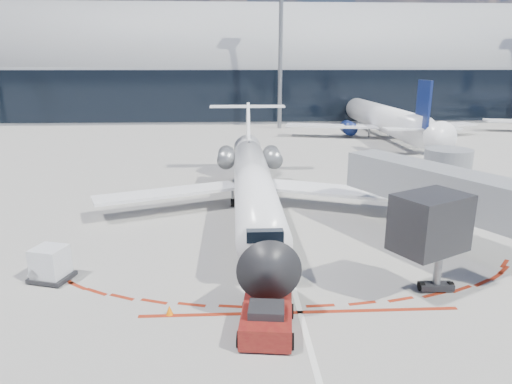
{
  "coord_description": "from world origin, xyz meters",
  "views": [
    {
      "loc": [
        -2.8,
        -29.1,
        10.42
      ],
      "look_at": [
        -1.34,
        0.32,
        2.17
      ],
      "focal_mm": 32.0,
      "sensor_mm": 36.0,
      "label": 1
    }
  ],
  "objects_px": {
    "uld_container": "(51,264)",
    "regional_jet": "(253,180)",
    "pushback_tug": "(267,319)",
    "ramp_worker": "(284,285)"
  },
  "relations": [
    {
      "from": "ramp_worker",
      "to": "uld_container",
      "type": "height_order",
      "value": "uld_container"
    },
    {
      "from": "regional_jet",
      "to": "pushback_tug",
      "type": "relative_size",
      "value": 5.48
    },
    {
      "from": "pushback_tug",
      "to": "regional_jet",
      "type": "bearing_deg",
      "value": 96.33
    },
    {
      "from": "ramp_worker",
      "to": "uld_container",
      "type": "distance_m",
      "value": 11.7
    },
    {
      "from": "regional_jet",
      "to": "ramp_worker",
      "type": "distance_m",
      "value": 13.37
    },
    {
      "from": "pushback_tug",
      "to": "uld_container",
      "type": "bearing_deg",
      "value": 160.62
    },
    {
      "from": "regional_jet",
      "to": "pushback_tug",
      "type": "distance_m",
      "value": 15.73
    },
    {
      "from": "uld_container",
      "to": "regional_jet",
      "type": "bearing_deg",
      "value": 61.69
    },
    {
      "from": "regional_jet",
      "to": "uld_container",
      "type": "bearing_deg",
      "value": -135.11
    },
    {
      "from": "regional_jet",
      "to": "uld_container",
      "type": "distance_m",
      "value": 14.96
    }
  ]
}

